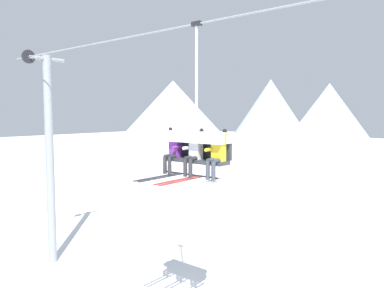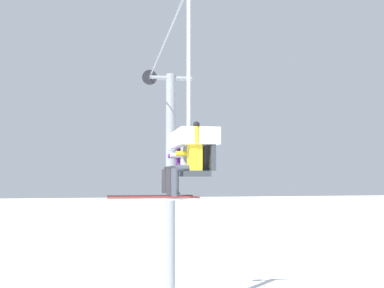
{
  "view_description": "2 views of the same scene",
  "coord_description": "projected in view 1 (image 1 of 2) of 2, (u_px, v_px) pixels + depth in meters",
  "views": [
    {
      "loc": [
        7.44,
        -8.58,
        6.62
      ],
      "look_at": [
        1.16,
        -0.97,
        5.82
      ],
      "focal_mm": 35.0,
      "sensor_mm": 36.0,
      "label": 1
    },
    {
      "loc": [
        10.08,
        -2.28,
        5.35
      ],
      "look_at": [
        1.24,
        -0.74,
        5.91
      ],
      "focal_mm": 45.0,
      "sensor_mm": 36.0,
      "label": 2
    }
  ],
  "objects": [
    {
      "name": "skier_white",
      "position": [
        193.0,
        153.0,
        9.93
      ],
      "size": [
        0.48,
        1.7,
        1.34
      ],
      "color": "silver"
    },
    {
      "name": "chairlift_chair",
      "position": [
        198.0,
        140.0,
        10.07
      ],
      "size": [
        1.9,
        0.74,
        4.02
      ],
      "color": "#33383D"
    },
    {
      "name": "skier_purple",
      "position": [
        172.0,
        151.0,
        10.4
      ],
      "size": [
        0.48,
        1.7,
        1.34
      ],
      "color": "purple"
    },
    {
      "name": "mountain_peak_central",
      "position": [
        270.0,
        115.0,
        66.98
      ],
      "size": [
        16.77,
        16.77,
        12.7
      ],
      "color": "silver",
      "rests_on": "ground_plane"
    },
    {
      "name": "mountain_peak_east",
      "position": [
        329.0,
        119.0,
        60.66
      ],
      "size": [
        16.42,
        16.42,
        11.49
      ],
      "color": "silver",
      "rests_on": "ground_plane"
    },
    {
      "name": "lift_tower_near",
      "position": [
        49.0,
        156.0,
        16.35
      ],
      "size": [
        0.36,
        1.88,
        9.24
      ],
      "color": "gray",
      "rests_on": "ground_plane"
    },
    {
      "name": "mountain_peak_west",
      "position": [
        173.0,
        118.0,
        59.01
      ],
      "size": [
        21.91,
        21.91,
        11.77
      ],
      "color": "white",
      "rests_on": "ground_plane"
    },
    {
      "name": "skier_yellow",
      "position": [
        216.0,
        154.0,
        9.46
      ],
      "size": [
        0.48,
        1.7,
        1.34
      ],
      "color": "yellow"
    },
    {
      "name": "lift_cable",
      "position": [
        210.0,
        21.0,
        9.48
      ],
      "size": [
        20.68,
        0.05,
        0.05
      ],
      "color": "gray"
    }
  ]
}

